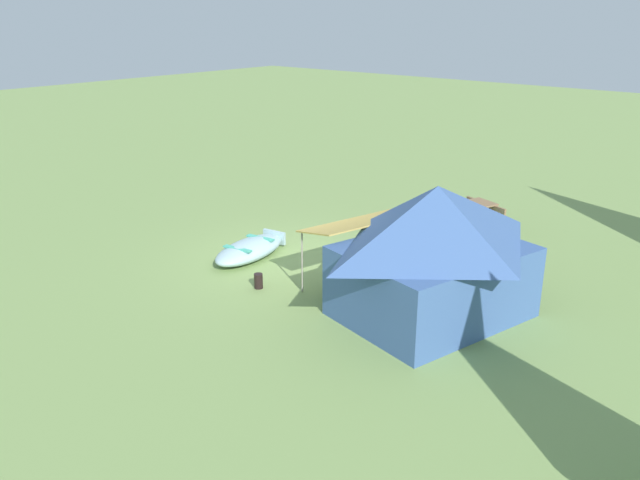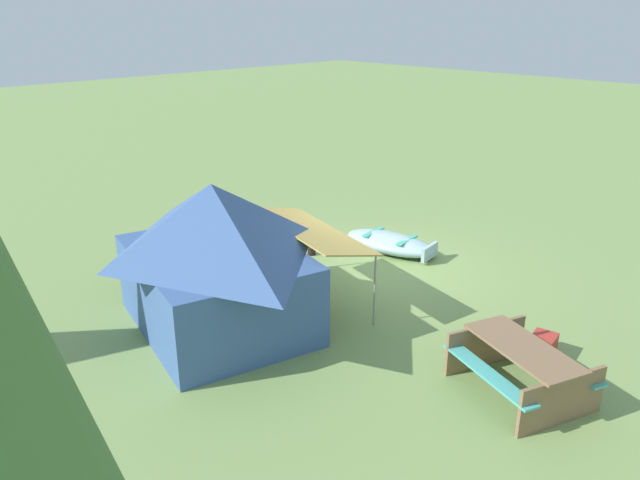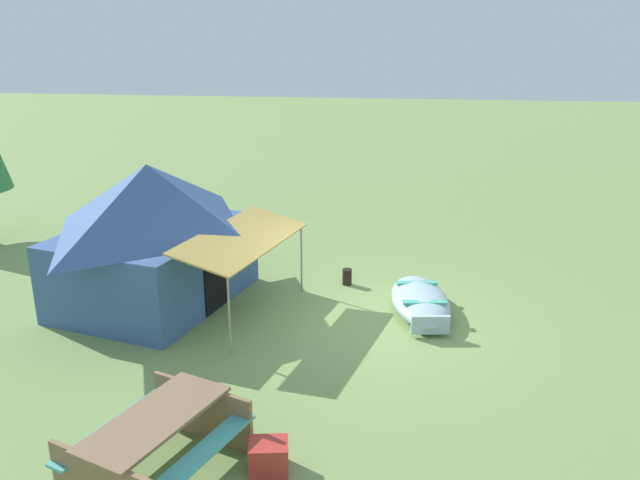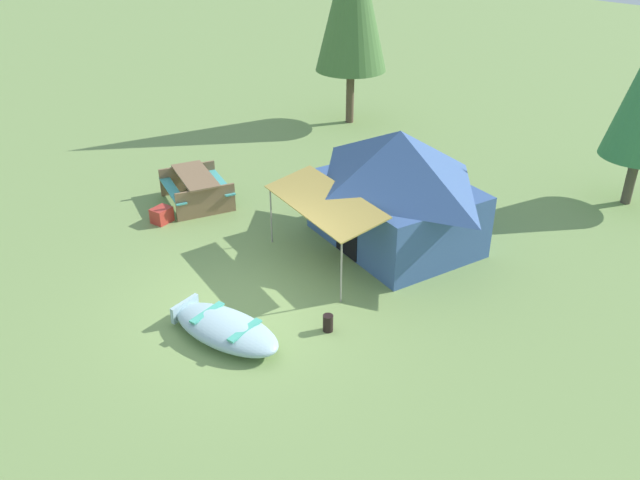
# 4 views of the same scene
# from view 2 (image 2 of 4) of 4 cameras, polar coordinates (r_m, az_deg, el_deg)

# --- Properties ---
(ground_plane) EXTENTS (80.00, 80.00, 0.00)m
(ground_plane) POSITION_cam_2_polar(r_m,az_deg,el_deg) (13.50, 5.66, -2.72)
(ground_plane) COLOR #7B9953
(beached_rowboat) EXTENTS (2.38, 1.34, 0.42)m
(beached_rowboat) POSITION_cam_2_polar(r_m,az_deg,el_deg) (14.42, 6.49, -0.24)
(beached_rowboat) COLOR #9CBCC6
(beached_rowboat) RESTS_ON ground_plane
(canvas_cabin_tent) EXTENTS (4.17, 4.53, 2.61)m
(canvas_cabin_tent) POSITION_cam_2_polar(r_m,az_deg,el_deg) (10.77, -9.59, -1.32)
(canvas_cabin_tent) COLOR #3C5C96
(canvas_cabin_tent) RESTS_ON ground_plane
(picnic_table) EXTENTS (2.20, 1.99, 0.77)m
(picnic_table) POSITION_cam_2_polar(r_m,az_deg,el_deg) (9.60, 18.10, -10.80)
(picnic_table) COLOR #836546
(picnic_table) RESTS_ON ground_plane
(cooler_box) EXTENTS (0.44, 0.51, 0.37)m
(cooler_box) POSITION_cam_2_polar(r_m,az_deg,el_deg) (10.81, 19.88, -9.14)
(cooler_box) COLOR #BC332A
(cooler_box) RESTS_ON ground_plane
(fuel_can) EXTENTS (0.25, 0.25, 0.33)m
(fuel_can) POSITION_cam_2_polar(r_m,az_deg,el_deg) (14.17, -0.78, -0.73)
(fuel_can) COLOR black
(fuel_can) RESTS_ON ground_plane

